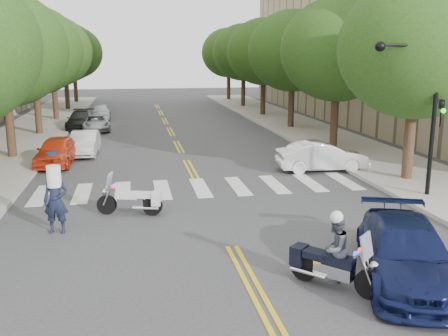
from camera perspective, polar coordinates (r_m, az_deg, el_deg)
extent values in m
plane|color=#38383A|center=(14.18, 0.89, -8.99)|extent=(140.00, 140.00, 0.00)
cube|color=#9E9991|center=(35.97, -21.41, 3.59)|extent=(5.00, 60.00, 0.15)
cube|color=#9E9991|center=(37.31, 8.63, 4.63)|extent=(5.00, 60.00, 0.15)
cylinder|color=#382316|center=(27.85, -23.26, 4.31)|extent=(0.44, 0.44, 3.32)
ellipsoid|color=#234513|center=(27.62, -23.98, 12.33)|extent=(6.40, 6.40, 5.76)
cylinder|color=#382316|center=(35.64, -20.51, 6.16)|extent=(0.44, 0.44, 3.32)
ellipsoid|color=#234513|center=(35.46, -21.01, 12.43)|extent=(6.40, 6.40, 5.76)
cylinder|color=#382316|center=(43.51, -18.74, 7.34)|extent=(0.44, 0.44, 3.32)
ellipsoid|color=#234513|center=(43.36, -19.11, 12.48)|extent=(6.40, 6.40, 5.76)
cylinder|color=#382316|center=(51.42, -17.51, 8.16)|extent=(0.44, 0.44, 3.32)
ellipsoid|color=#234513|center=(51.29, -17.80, 12.50)|extent=(6.40, 6.40, 5.76)
cylinder|color=#382316|center=(59.35, -16.60, 8.75)|extent=(0.44, 0.44, 3.32)
ellipsoid|color=#234513|center=(59.24, -16.84, 12.52)|extent=(6.40, 6.40, 5.76)
cylinder|color=#382316|center=(22.37, 20.39, 2.71)|extent=(0.44, 0.44, 3.32)
ellipsoid|color=#234513|center=(22.09, 21.19, 12.73)|extent=(6.40, 6.40, 5.76)
cylinder|color=#382316|center=(29.45, 12.49, 5.44)|extent=(0.44, 0.44, 3.32)
ellipsoid|color=#234513|center=(29.23, 12.87, 13.05)|extent=(6.40, 6.40, 5.76)
cylinder|color=#382316|center=(36.90, 7.68, 7.05)|extent=(0.44, 0.44, 3.32)
ellipsoid|color=#234513|center=(36.73, 7.86, 13.12)|extent=(6.40, 6.40, 5.76)
cylinder|color=#382316|center=(44.55, 4.48, 8.08)|extent=(0.44, 0.44, 3.32)
ellipsoid|color=#234513|center=(44.40, 4.57, 13.11)|extent=(6.40, 6.40, 5.76)
cylinder|color=#382316|center=(52.30, 2.22, 8.80)|extent=(0.44, 0.44, 3.32)
ellipsoid|color=#234513|center=(52.18, 2.25, 13.08)|extent=(6.40, 6.40, 5.76)
cylinder|color=#382316|center=(60.12, 0.53, 9.32)|extent=(0.44, 0.44, 3.32)
ellipsoid|color=#234513|center=(60.01, 0.54, 13.04)|extent=(6.40, 6.40, 5.76)
cylinder|color=black|center=(19.78, 22.86, 5.21)|extent=(0.16, 0.16, 6.00)
cylinder|color=black|center=(19.02, 20.44, 13.02)|extent=(2.40, 0.10, 0.10)
sphere|color=black|center=(18.49, 17.41, 13.11)|extent=(0.36, 0.36, 0.36)
imported|color=black|center=(19.89, 23.51, 5.78)|extent=(0.16, 0.20, 1.00)
sphere|color=#0CCC26|center=(19.76, 23.78, 6.01)|extent=(0.18, 0.18, 0.18)
cylinder|color=black|center=(11.68, 16.33, -12.66)|extent=(0.57, 0.60, 0.68)
cylinder|color=black|center=(12.26, 9.18, -11.02)|extent=(0.60, 0.63, 0.68)
cube|color=silver|center=(11.92, 12.46, -11.30)|extent=(0.85, 0.89, 0.32)
cube|color=black|center=(11.78, 12.97, -10.29)|extent=(0.74, 0.76, 0.22)
cube|color=black|center=(11.99, 10.53, -9.65)|extent=(0.67, 0.68, 0.16)
cube|color=black|center=(12.23, 8.59, -9.74)|extent=(0.53, 0.52, 0.45)
cube|color=#8C99A5|center=(11.38, 15.98, -8.57)|extent=(0.48, 0.45, 0.55)
cube|color=red|center=(11.61, 15.36, -9.06)|extent=(0.14, 0.14, 0.08)
cube|color=#0C26E5|center=(11.40, 14.89, -9.45)|extent=(0.14, 0.14, 0.08)
imported|color=#474C56|center=(11.72, 12.58, -8.97)|extent=(0.97, 0.96, 1.59)
sphere|color=silver|center=(11.47, 12.76, -5.52)|extent=(0.30, 0.30, 0.30)
cylinder|color=black|center=(17.32, -13.25, -4.10)|extent=(0.68, 0.30, 0.66)
cylinder|color=black|center=(16.93, -8.17, -4.27)|extent=(0.69, 0.33, 0.66)
cube|color=silver|center=(17.07, -10.60, -3.85)|extent=(0.93, 0.52, 0.31)
cube|color=silver|center=(17.02, -10.95, -3.05)|extent=(0.75, 0.51, 0.22)
cube|color=silver|center=(16.89, -9.18, -3.04)|extent=(0.62, 0.51, 0.16)
cube|color=silver|center=(16.83, -7.71, -3.46)|extent=(0.39, 0.49, 0.44)
cube|color=#8C99A5|center=(17.06, -12.99, -1.41)|extent=(0.27, 0.51, 0.53)
cube|color=red|center=(16.95, -12.53, -2.10)|extent=(0.12, 0.12, 0.08)
cube|color=#0C26E5|center=(17.17, -12.32, -1.90)|extent=(0.12, 0.12, 0.08)
imported|color=#151C30|center=(15.77, -18.67, -3.58)|extent=(0.79, 0.57, 2.00)
imported|color=white|center=(23.51, 11.14, 1.31)|extent=(4.26, 1.69, 1.38)
imported|color=#0E163E|center=(12.71, 20.09, -9.03)|extent=(3.51, 5.24, 1.41)
imported|color=red|center=(25.71, -18.54, 1.87)|extent=(1.98, 4.20, 1.39)
imported|color=silver|center=(27.92, -15.64, 2.76)|extent=(1.46, 3.90, 1.27)
imported|color=#94979B|center=(36.81, -14.45, 5.03)|extent=(2.25, 4.23, 1.13)
imported|color=black|center=(37.88, -16.02, 5.29)|extent=(1.94, 4.58, 1.32)
imported|color=#A8A9AE|center=(42.77, -13.93, 6.23)|extent=(1.66, 3.99, 1.35)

